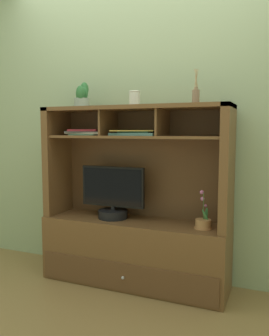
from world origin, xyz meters
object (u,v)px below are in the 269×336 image
Objects in this scene: magazine_stack_centre at (87,132)px; media_console at (135,229)px; ceramic_vase at (134,98)px; magazine_stack_left at (136,133)px; tv_monitor at (113,197)px; potted_orchid at (203,222)px; diffuser_bottle at (196,96)px; potted_succulent at (82,97)px.

media_console is at bearing -1.52° from magazine_stack_centre.
ceramic_vase is at bearing -90.00° from media_console.
magazine_stack_centre reaches higher than magazine_stack_left.
tv_monitor is 1.59× the size of magazine_stack_centre.
potted_orchid is (0.73, -0.02, -0.13)m from tv_monitor.
tv_monitor reaches higher than potted_orchid.
tv_monitor is 0.74m from potted_orchid.
magazine_stack_left is 0.52m from diffuser_bottle.
media_console is at bearing -1.61° from potted_succulent.
magazine_stack_centre is at bearing 172.83° from tv_monitor.
potted_succulent is at bearing 177.12° from potted_orchid.
potted_succulent is at bearing 178.39° from media_console.
tv_monitor is at bearing 178.57° from diffuser_bottle.
magazine_stack_centre is (-0.43, 0.01, 0.77)m from media_console.
potted_orchid is 1.32× the size of potted_succulent.
potted_orchid is 2.43× the size of ceramic_vase.
diffuser_bottle is (0.90, -0.05, 0.25)m from magazine_stack_centre.
ceramic_vase is (-0.55, 0.03, 0.90)m from potted_orchid.
diffuser_bottle is (0.45, -0.00, 0.26)m from magazine_stack_left.
magazine_stack_left is 1.80× the size of potted_succulent.
media_console is 4.37× the size of magazine_stack_centre.
potted_succulent is at bearing 174.70° from magazine_stack_left.
ceramic_vase reaches higher than magazine_stack_centre.
magazine_stack_centre is 0.94m from diffuser_bottle.
magazine_stack_left is 0.45m from magazine_stack_centre.
potted_orchid is 0.90m from diffuser_bottle.
magazine_stack_left reaches higher than potted_orchid.
magazine_stack_centre is at bearing 177.02° from diffuser_bottle.
tv_monitor is 0.57m from magazine_stack_centre.
tv_monitor is (-0.18, -0.02, 0.25)m from media_console.
tv_monitor is at bearing 176.25° from magazine_stack_left.
potted_succulent is at bearing 176.89° from ceramic_vase.
diffuser_bottle is (0.48, -0.04, 1.02)m from media_console.
media_console is 2.75× the size of tv_monitor.
potted_succulent reaches higher than media_console.
diffuser_bottle is at bearing -0.35° from magazine_stack_left.
magazine_stack_left is at bearing -3.75° from tv_monitor.
potted_succulent reaches higher than magazine_stack_centre.
diffuser_bottle reaches higher than potted_orchid.
diffuser_bottle is at bearing -4.28° from media_console.
media_console is 6.99× the size of potted_succulent.
potted_succulent is (-0.29, 0.03, 0.80)m from tv_monitor.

